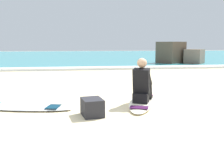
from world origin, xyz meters
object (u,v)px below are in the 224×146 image
(surfer_seated, at_px, (142,85))
(surfboard_spare_near, at_px, (21,107))
(surfboard_main, at_px, (142,102))
(beach_bag, at_px, (92,107))

(surfer_seated, distance_m, surfboard_spare_near, 2.58)
(surfboard_main, relative_size, surfer_seated, 2.29)
(surfer_seated, xyz_separation_m, surfboard_spare_near, (-2.55, -0.02, -0.40))
(surfer_seated, relative_size, beach_bag, 1.97)
(surfboard_main, bearing_deg, surfboard_spare_near, -176.89)
(beach_bag, bearing_deg, surfer_seated, 32.21)
(surfboard_spare_near, bearing_deg, beach_bag, -26.23)
(surfboard_spare_near, relative_size, beach_bag, 4.62)
(surfboard_main, bearing_deg, surfer_seated, -102.69)
(surfboard_main, xyz_separation_m, beach_bag, (-1.16, -0.83, 0.12))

